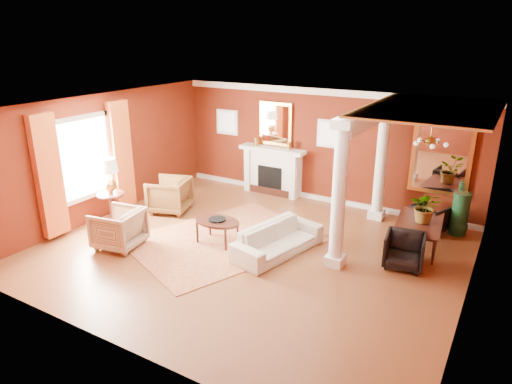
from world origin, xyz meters
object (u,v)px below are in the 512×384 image
Objects in this scene: sofa at (278,235)px; armchair_stripe at (118,227)px; side_table at (109,180)px; dining_table at (420,227)px; armchair_leopard at (169,193)px; coffee_table at (217,222)px.

armchair_stripe is (-2.95, -1.41, 0.06)m from sofa.
armchair_stripe is 0.58× the size of side_table.
armchair_leopard is at bearing 94.57° from dining_table.
side_table is at bearing 103.78° from dining_table.
armchair_stripe reaches higher than dining_table.
sofa is 2.23× the size of armchair_stripe.
dining_table is at bearing 83.24° from armchair_leopard.
armchair_leopard is at bearing 156.72° from coffee_table.
side_table is (-0.66, -1.23, 0.58)m from armchair_leopard.
armchair_stripe is at bearing 128.92° from sofa.
sofa is at bearing 8.31° from side_table.
coffee_table is 2.80m from side_table.
sofa is at bearing 10.32° from coffee_table.
coffee_table is 0.65× the size of dining_table.
side_table is (-1.08, 0.82, 0.60)m from armchair_stripe.
armchair_leopard reaches higher than sofa.
armchair_leopard is 5.83m from dining_table.
coffee_table is at bearing 111.92° from dining_table.
coffee_table is 0.66× the size of side_table.
dining_table is (5.73, 1.07, -0.03)m from armchair_leopard.
armchair_stripe is (0.41, -2.06, -0.02)m from armchair_leopard.
side_table reaches higher than armchair_stripe.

